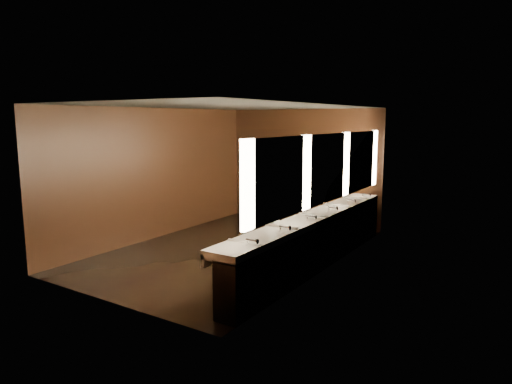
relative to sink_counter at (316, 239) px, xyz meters
The scene contains 10 objects.
floor 1.86m from the sink_counter, behind, with size 6.00×6.00×0.00m, color black.
ceiling 2.92m from the sink_counter, behind, with size 4.00×6.00×0.02m, color #2D2D2B.
wall_back 3.61m from the sink_counter, 120.87° to the left, with size 4.00×0.02×2.80m, color black.
wall_front 3.61m from the sink_counter, 120.87° to the right, with size 4.00×0.02×2.80m, color black.
wall_left 3.90m from the sink_counter, behind, with size 0.02×6.00×2.80m, color black.
wall_right 0.93m from the sink_counter, ahead, with size 0.02×6.00×2.80m, color black.
sink_counter is the anchor object (origin of this frame).
mirror_band 1.27m from the sink_counter, ahead, with size 0.06×5.03×1.15m.
person 0.84m from the sink_counter, 146.68° to the right, with size 0.62×0.41×1.69m, color #8BAACF.
trash_bin 0.83m from the sink_counter, 105.62° to the right, with size 0.39×0.39×0.61m, color black.
Camera 1 is at (5.09, -7.03, 2.56)m, focal length 32.00 mm.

